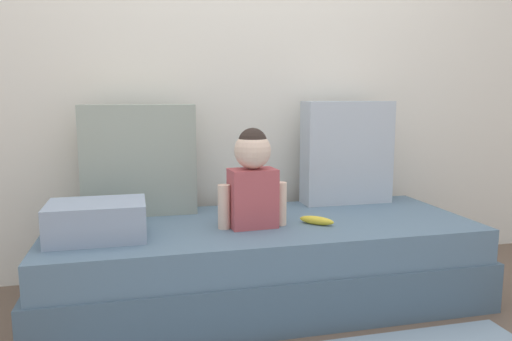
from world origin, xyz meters
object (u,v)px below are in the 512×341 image
object	(u,v)px
folded_blanket	(97,220)
throw_pillow_right	(347,152)
throw_pillow_left	(139,160)
banana	(317,220)
couch	(263,262)
toddler	(253,177)

from	to	relation	value
folded_blanket	throw_pillow_right	bearing A→B (deg)	17.38
throw_pillow_left	throw_pillow_right	xyz separation A→B (m)	(1.13, 0.00, 0.01)
banana	folded_blanket	distance (m)	0.98
throw_pillow_left	banana	bearing A→B (deg)	-27.70
banana	throw_pillow_right	bearing A→B (deg)	51.47
banana	folded_blanket	world-z (taller)	folded_blanket
couch	folded_blanket	world-z (taller)	folded_blanket
throw_pillow_right	banana	bearing A→B (deg)	-128.53
throw_pillow_right	folded_blanket	xyz separation A→B (m)	(-1.31, -0.41, -0.21)
throw_pillow_left	toddler	world-z (taller)	throw_pillow_left
throw_pillow_right	toddler	world-z (taller)	throw_pillow_right
toddler	banana	distance (m)	0.37
couch	throw_pillow_left	bearing A→B (deg)	151.35
throw_pillow_left	toddler	xyz separation A→B (m)	(0.50, -0.38, -0.05)
throw_pillow_right	folded_blanket	distance (m)	1.39
throw_pillow_left	banana	size ratio (longest dim) A/B	3.30
throw_pillow_left	folded_blanket	xyz separation A→B (m)	(-0.18, -0.41, -0.20)
toddler	banana	world-z (taller)	toddler
throw_pillow_right	folded_blanket	world-z (taller)	throw_pillow_right
banana	toddler	bearing A→B (deg)	172.99
banana	folded_blanket	size ratio (longest dim) A/B	0.42
throw_pillow_left	toddler	bearing A→B (deg)	-37.49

